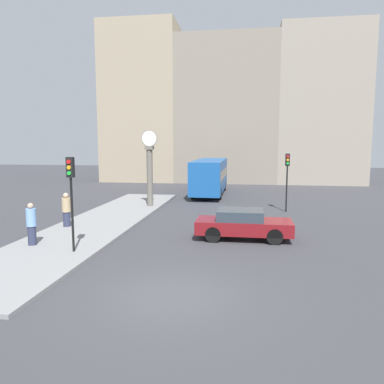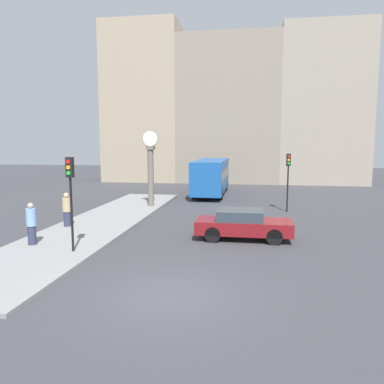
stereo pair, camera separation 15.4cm
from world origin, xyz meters
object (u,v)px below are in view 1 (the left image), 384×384
at_px(street_clock, 150,170).
at_px(bus_distant, 210,175).
at_px(sedan_car, 243,224).
at_px(traffic_light_near, 71,184).
at_px(pedestrian_tan_coat, 66,210).
at_px(traffic_light_far, 287,170).
at_px(pedestrian_blue_stripe, 31,224).

bearing_deg(street_clock, bus_distant, 65.29).
relative_size(sedan_car, street_clock, 0.85).
distance_m(sedan_car, traffic_light_near, 7.48).
bearing_deg(bus_distant, sedan_car, -78.64).
xyz_separation_m(sedan_car, street_clock, (-6.19, 7.42, 1.81)).
height_order(sedan_car, street_clock, street_clock).
distance_m(sedan_car, pedestrian_tan_coat, 8.75).
height_order(sedan_car, pedestrian_tan_coat, pedestrian_tan_coat).
relative_size(sedan_car, pedestrian_tan_coat, 2.50).
relative_size(traffic_light_far, pedestrian_blue_stripe, 2.10).
bearing_deg(bus_distant, traffic_light_far, -53.01).
height_order(sedan_car, traffic_light_far, traffic_light_far).
relative_size(street_clock, pedestrian_tan_coat, 2.95).
relative_size(traffic_light_near, pedestrian_tan_coat, 2.14).
bearing_deg(street_clock, traffic_light_near, -90.98).
xyz_separation_m(street_clock, pedestrian_blue_stripe, (-2.28, -10.10, -1.52)).
height_order(traffic_light_near, pedestrian_blue_stripe, traffic_light_near).
bearing_deg(pedestrian_tan_coat, street_clock, 69.29).
distance_m(bus_distant, traffic_light_far, 9.21).
xyz_separation_m(bus_distant, traffic_light_far, (5.51, -7.31, 0.96)).
xyz_separation_m(bus_distant, pedestrian_blue_stripe, (-5.56, -17.21, -0.66)).
bearing_deg(bus_distant, traffic_light_near, -100.95).
height_order(sedan_car, bus_distant, bus_distant).
xyz_separation_m(sedan_car, traffic_light_far, (2.59, 7.22, 1.91)).
bearing_deg(traffic_light_far, sedan_car, -109.74).
height_order(street_clock, pedestrian_blue_stripe, street_clock).
bearing_deg(traffic_light_near, traffic_light_far, 49.64).
height_order(traffic_light_far, pedestrian_blue_stripe, traffic_light_far).
bearing_deg(traffic_light_far, pedestrian_tan_coat, -150.25).
bearing_deg(traffic_light_near, pedestrian_blue_stripe, 162.81).
distance_m(pedestrian_blue_stripe, pedestrian_tan_coat, 3.45).
height_order(pedestrian_blue_stripe, pedestrian_tan_coat, pedestrian_blue_stripe).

